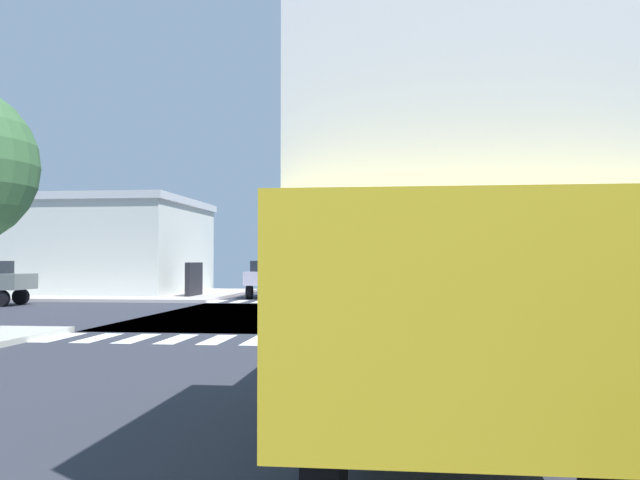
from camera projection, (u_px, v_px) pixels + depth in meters
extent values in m
cube|color=#2D3039|center=(353.00, 317.00, 22.89)|extent=(14.00, 90.00, 0.05)
cube|color=#2D3039|center=(353.00, 317.00, 22.89)|extent=(90.00, 12.00, 0.05)
cube|color=#B2ADA3|center=(629.00, 297.00, 33.30)|extent=(12.00, 12.00, 0.14)
cube|color=#B0A8A8|center=(129.00, 294.00, 36.32)|extent=(12.00, 12.00, 0.14)
cube|color=white|center=(59.00, 337.00, 16.43)|extent=(0.50, 2.00, 0.01)
cube|color=white|center=(98.00, 338.00, 16.32)|extent=(0.50, 2.00, 0.01)
cube|color=white|center=(137.00, 338.00, 16.20)|extent=(0.50, 2.00, 0.01)
cube|color=white|center=(177.00, 339.00, 16.08)|extent=(0.50, 2.00, 0.01)
cube|color=white|center=(217.00, 340.00, 15.97)|extent=(0.50, 2.00, 0.01)
cube|color=white|center=(258.00, 340.00, 15.85)|extent=(0.50, 2.00, 0.01)
cube|color=white|center=(300.00, 341.00, 15.74)|extent=(0.50, 2.00, 0.01)
cube|color=white|center=(342.00, 341.00, 15.62)|extent=(0.50, 2.00, 0.01)
cube|color=white|center=(385.00, 342.00, 15.50)|extent=(0.50, 2.00, 0.01)
cube|color=white|center=(429.00, 343.00, 15.39)|extent=(0.50, 2.00, 0.01)
cube|color=white|center=(473.00, 343.00, 15.27)|extent=(0.50, 2.00, 0.01)
cube|color=white|center=(518.00, 344.00, 15.15)|extent=(0.50, 2.00, 0.01)
cube|color=white|center=(564.00, 344.00, 15.04)|extent=(0.50, 2.00, 0.01)
cube|color=white|center=(610.00, 345.00, 14.92)|extent=(0.50, 2.00, 0.01)
cube|color=white|center=(218.00, 301.00, 30.93)|extent=(0.50, 2.00, 0.01)
cube|color=white|center=(239.00, 301.00, 30.81)|extent=(0.50, 2.00, 0.01)
cube|color=white|center=(260.00, 302.00, 30.69)|extent=(0.50, 2.00, 0.01)
cube|color=white|center=(282.00, 302.00, 30.58)|extent=(0.50, 2.00, 0.01)
cube|color=white|center=(303.00, 302.00, 30.46)|extent=(0.50, 2.00, 0.01)
cube|color=white|center=(325.00, 302.00, 30.35)|extent=(0.50, 2.00, 0.01)
cube|color=white|center=(347.00, 302.00, 30.23)|extent=(0.50, 2.00, 0.01)
cube|color=white|center=(369.00, 302.00, 30.11)|extent=(0.50, 2.00, 0.01)
cube|color=white|center=(392.00, 303.00, 30.00)|extent=(0.50, 2.00, 0.01)
cube|color=white|center=(414.00, 303.00, 29.88)|extent=(0.50, 2.00, 0.01)
cube|color=white|center=(437.00, 303.00, 29.76)|extent=(0.50, 2.00, 0.01)
cube|color=white|center=(460.00, 303.00, 29.65)|extent=(0.50, 2.00, 0.01)
cube|color=white|center=(483.00, 303.00, 29.53)|extent=(0.50, 2.00, 0.01)
cube|color=white|center=(506.00, 303.00, 29.42)|extent=(0.50, 2.00, 0.01)
cylinder|color=gray|center=(550.00, 224.00, 29.76)|extent=(0.20, 0.20, 7.05)
cylinder|color=gray|center=(476.00, 155.00, 30.23)|extent=(6.45, 0.14, 0.14)
cube|color=black|center=(483.00, 167.00, 30.18)|extent=(0.32, 0.40, 1.00)
sphere|color=black|center=(484.00, 160.00, 29.94)|extent=(0.22, 0.22, 0.22)
sphere|color=orange|center=(484.00, 167.00, 29.93)|extent=(0.22, 0.22, 0.22)
sphere|color=black|center=(484.00, 173.00, 29.93)|extent=(0.22, 0.22, 0.22)
cube|color=black|center=(421.00, 168.00, 30.50)|extent=(0.32, 0.40, 1.00)
sphere|color=black|center=(421.00, 161.00, 30.27)|extent=(0.22, 0.22, 0.22)
sphere|color=orange|center=(421.00, 168.00, 30.26)|extent=(0.22, 0.22, 0.22)
sphere|color=black|center=(421.00, 174.00, 30.25)|extent=(0.22, 0.22, 0.22)
cylinder|color=gray|center=(503.00, 216.00, 42.12)|extent=(0.16, 0.16, 9.36)
cylinder|color=gray|center=(491.00, 144.00, 42.34)|extent=(1.40, 0.10, 0.10)
ellipsoid|color=silver|center=(480.00, 145.00, 42.42)|extent=(0.60, 0.32, 0.20)
cube|color=beige|center=(59.00, 250.00, 38.55)|extent=(15.56, 9.89, 4.97)
cube|color=#B3B6BB|center=(59.00, 204.00, 38.63)|extent=(15.86, 10.19, 0.40)
cube|color=black|center=(194.00, 280.00, 33.51)|extent=(0.24, 2.20, 1.80)
cylinder|color=black|center=(21.00, 297.00, 28.79)|extent=(0.68, 0.26, 0.68)
cylinder|color=black|center=(1.00, 298.00, 27.36)|extent=(0.68, 0.26, 0.68)
cylinder|color=black|center=(305.00, 285.00, 41.52)|extent=(0.26, 0.74, 0.74)
cylinder|color=black|center=(280.00, 285.00, 41.70)|extent=(0.26, 0.74, 0.74)
cylinder|color=black|center=(312.00, 283.00, 44.96)|extent=(0.26, 0.74, 0.74)
cylinder|color=black|center=(289.00, 283.00, 45.15)|extent=(0.26, 0.74, 0.74)
cube|color=silver|center=(297.00, 272.00, 43.36)|extent=(2.00, 5.10, 0.86)
cube|color=black|center=(295.00, 259.00, 42.49)|extent=(1.76, 1.78, 0.75)
cylinder|color=black|center=(278.00, 292.00, 32.67)|extent=(0.26, 0.68, 0.68)
cylinder|color=black|center=(249.00, 292.00, 32.84)|extent=(0.26, 0.68, 0.68)
cylinder|color=black|center=(288.00, 290.00, 35.57)|extent=(0.26, 0.68, 0.68)
cylinder|color=black|center=(262.00, 290.00, 35.74)|extent=(0.26, 0.68, 0.68)
cube|color=#B0A8BE|center=(270.00, 278.00, 34.23)|extent=(1.80, 4.30, 0.66)
cube|color=black|center=(270.00, 266.00, 34.25)|extent=(1.55, 2.24, 0.54)
cylinder|color=black|center=(341.00, 292.00, 32.21)|extent=(0.26, 0.74, 0.74)
cylinder|color=black|center=(308.00, 292.00, 32.39)|extent=(0.26, 0.74, 0.74)
cylinder|color=black|center=(346.00, 289.00, 35.31)|extent=(0.26, 0.74, 0.74)
cylinder|color=black|center=(316.00, 289.00, 35.50)|extent=(0.26, 0.74, 0.74)
cube|color=black|center=(328.00, 275.00, 33.88)|extent=(1.96, 4.60, 0.88)
cube|color=black|center=(328.00, 259.00, 33.90)|extent=(1.69, 3.22, 0.72)
cylinder|color=black|center=(362.00, 365.00, 9.52)|extent=(0.26, 0.80, 0.80)
cylinder|color=black|center=(500.00, 368.00, 9.30)|extent=(0.26, 0.80, 0.80)
cylinder|color=black|center=(325.00, 475.00, 4.66)|extent=(0.26, 0.80, 0.80)
cube|color=gold|center=(441.00, 294.00, 7.02)|extent=(2.40, 7.20, 1.49)
cube|color=white|center=(448.00, 74.00, 6.01)|extent=(2.30, 4.18, 2.56)
cube|color=gold|center=(431.00, 178.00, 9.21)|extent=(2.11, 2.02, 1.49)
cylinder|color=black|center=(366.00, 278.00, 57.33)|extent=(0.26, 0.74, 0.74)
cylinder|color=black|center=(348.00, 278.00, 57.51)|extent=(0.26, 0.74, 0.74)
cylinder|color=black|center=(367.00, 277.00, 60.44)|extent=(0.26, 0.74, 0.74)
cylinder|color=black|center=(350.00, 277.00, 60.62)|extent=(0.26, 0.74, 0.74)
cube|color=black|center=(358.00, 269.00, 59.00)|extent=(1.96, 4.60, 0.88)
cube|color=black|center=(358.00, 260.00, 59.03)|extent=(1.69, 3.22, 0.72)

